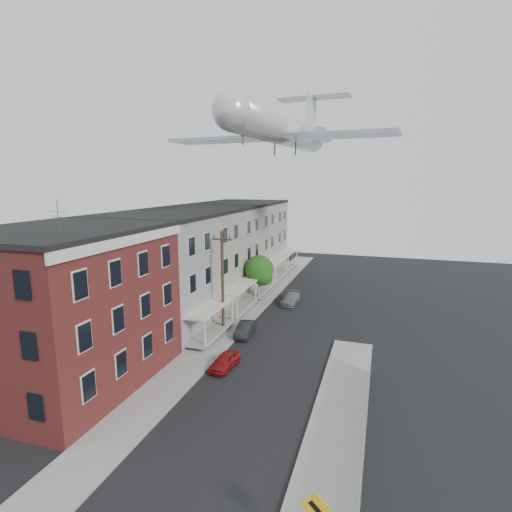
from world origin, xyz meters
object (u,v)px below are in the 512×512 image
Objects in this scene: street_tree at (260,271)px; car_far at (291,299)px; car_mid at (245,329)px; utility_pole at (223,281)px; car_near at (225,361)px; airplane at (284,130)px.

street_tree is 4.50m from car_far.
car_mid is (1.70, -9.90, -2.88)m from street_tree.
utility_pole reaches higher than car_far.
car_far is (3.44, 0.20, -2.89)m from street_tree.
street_tree is 1.50× the size of car_mid.
car_mid reaches higher than car_near.
airplane is at bearing 76.89° from utility_pole.
airplane is (2.57, 11.01, 13.71)m from utility_pole.
airplane is at bearing 145.14° from car_far.
utility_pole is at bearing -103.11° from airplane.
street_tree is at bearing 102.71° from car_near.
car_near is 24.82m from airplane.
airplane reaches higher than car_near.
utility_pole is 7.94m from car_near.
airplane reaches higher than car_far.
utility_pole is 4.57m from car_mid.
car_far is 0.14× the size of airplane.
car_mid is at bearing 100.45° from car_near.
utility_pole is at bearing 176.14° from car_mid.
car_far is at bearing 90.60° from car_near.
utility_pole reaches higher than car_mid.
car_near is 0.82× the size of car_far.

